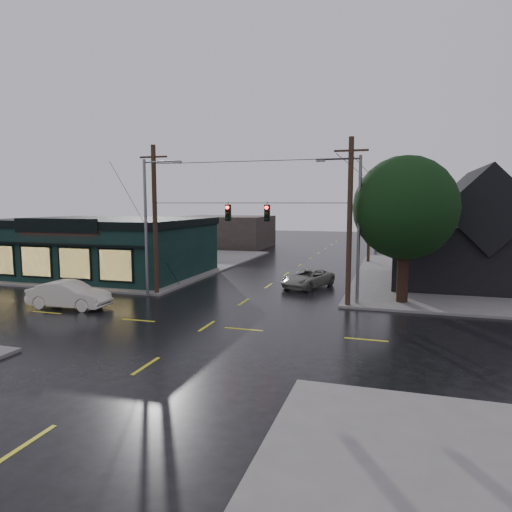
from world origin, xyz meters
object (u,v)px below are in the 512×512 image
(sedan_cream, at_px, (69,295))
(suv_silver, at_px, (308,278))
(utility_pole_ne, at_px, (348,307))
(utility_pole_nw, at_px, (157,295))
(corner_tree, at_px, (405,208))

(sedan_cream, xyz_separation_m, suv_silver, (12.50, 10.86, -0.14))
(suv_silver, bearing_deg, sedan_cream, -116.94)
(utility_pole_ne, height_order, suv_silver, utility_pole_ne)
(utility_pole_nw, xyz_separation_m, suv_silver, (9.47, 5.73, 0.68))
(corner_tree, height_order, utility_pole_nw, corner_tree)
(corner_tree, bearing_deg, utility_pole_nw, -173.45)
(suv_silver, bearing_deg, utility_pole_ne, -36.32)
(corner_tree, bearing_deg, sedan_cream, -159.99)
(utility_pole_nw, bearing_deg, suv_silver, 31.18)
(sedan_cream, bearing_deg, suv_silver, -51.99)
(utility_pole_nw, bearing_deg, corner_tree, 6.55)
(utility_pole_nw, xyz_separation_m, sedan_cream, (-3.02, -5.13, 0.81))
(corner_tree, distance_m, utility_pole_ne, 7.01)
(utility_pole_nw, relative_size, utility_pole_ne, 1.00)
(corner_tree, relative_size, utility_pole_nw, 0.89)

